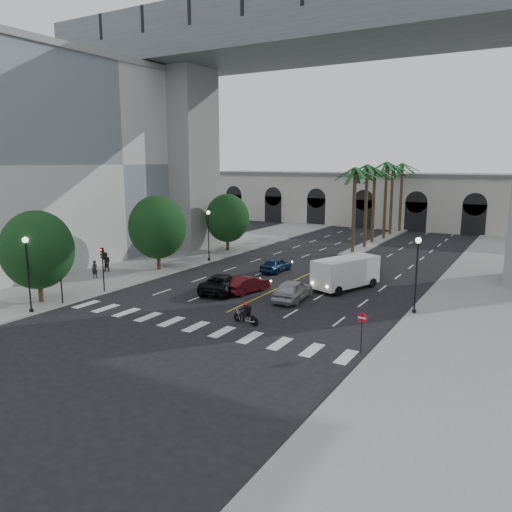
{
  "coord_description": "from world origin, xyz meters",
  "views": [
    {
      "loc": [
        18.44,
        -25.75,
        10.31
      ],
      "look_at": [
        0.07,
        6.0,
        3.34
      ],
      "focal_mm": 35.0,
      "sensor_mm": 36.0,
      "label": 1
    }
  ],
  "objects_px": {
    "lamp_post_right": "(417,269)",
    "car_b": "(247,284)",
    "car_c": "(223,283)",
    "do_not_enter_sign": "(362,324)",
    "traffic_signal_near": "(60,272)",
    "car_a": "(293,290)",
    "lamp_post_left_near": "(28,268)",
    "lamp_post_left_far": "(209,231)",
    "pedestrian_a": "(95,269)",
    "motorcycle_rider": "(247,314)",
    "cargo_van": "(345,272)",
    "traffic_signal_far": "(103,262)",
    "car_e": "(276,265)",
    "pedestrian_b": "(106,262)",
    "car_d": "(369,267)"
  },
  "relations": [
    {
      "from": "lamp_post_right",
      "to": "car_b",
      "type": "relative_size",
      "value": 1.29
    },
    {
      "from": "car_c",
      "to": "do_not_enter_sign",
      "type": "distance_m",
      "value": 15.51
    },
    {
      "from": "traffic_signal_near",
      "to": "do_not_enter_sign",
      "type": "height_order",
      "value": "traffic_signal_near"
    },
    {
      "from": "traffic_signal_near",
      "to": "car_a",
      "type": "height_order",
      "value": "traffic_signal_near"
    },
    {
      "from": "lamp_post_right",
      "to": "do_not_enter_sign",
      "type": "distance_m",
      "value": 8.78
    },
    {
      "from": "lamp_post_left_near",
      "to": "lamp_post_right",
      "type": "height_order",
      "value": "same"
    },
    {
      "from": "lamp_post_left_far",
      "to": "car_c",
      "type": "relative_size",
      "value": 1.0
    },
    {
      "from": "car_a",
      "to": "pedestrian_a",
      "type": "bearing_deg",
      "value": 4.52
    },
    {
      "from": "motorcycle_rider",
      "to": "cargo_van",
      "type": "height_order",
      "value": "cargo_van"
    },
    {
      "from": "traffic_signal_far",
      "to": "pedestrian_a",
      "type": "bearing_deg",
      "value": 145.46
    },
    {
      "from": "car_e",
      "to": "pedestrian_b",
      "type": "xyz_separation_m",
      "value": [
        -13.39,
        -8.56,
        0.4
      ]
    },
    {
      "from": "car_b",
      "to": "car_d",
      "type": "distance_m",
      "value": 12.88
    },
    {
      "from": "car_a",
      "to": "car_c",
      "type": "distance_m",
      "value": 5.94
    },
    {
      "from": "car_e",
      "to": "do_not_enter_sign",
      "type": "xyz_separation_m",
      "value": [
        13.57,
        -15.78,
        0.99
      ]
    },
    {
      "from": "car_b",
      "to": "cargo_van",
      "type": "relative_size",
      "value": 0.64
    },
    {
      "from": "lamp_post_right",
      "to": "car_e",
      "type": "bearing_deg",
      "value": 153.61
    },
    {
      "from": "motorcycle_rider",
      "to": "pedestrian_a",
      "type": "xyz_separation_m",
      "value": [
        -18.01,
        3.82,
        0.27
      ]
    },
    {
      "from": "lamp_post_right",
      "to": "traffic_signal_far",
      "type": "xyz_separation_m",
      "value": [
        -22.7,
        -6.5,
        -0.71
      ]
    },
    {
      "from": "motorcycle_rider",
      "to": "pedestrian_a",
      "type": "height_order",
      "value": "pedestrian_a"
    },
    {
      "from": "car_b",
      "to": "cargo_van",
      "type": "height_order",
      "value": "cargo_van"
    },
    {
      "from": "car_e",
      "to": "pedestrian_b",
      "type": "height_order",
      "value": "pedestrian_b"
    },
    {
      "from": "car_b",
      "to": "car_e",
      "type": "distance_m",
      "value": 8.03
    },
    {
      "from": "car_c",
      "to": "pedestrian_a",
      "type": "xyz_separation_m",
      "value": [
        -12.23,
        -2.08,
        0.19
      ]
    },
    {
      "from": "car_e",
      "to": "do_not_enter_sign",
      "type": "distance_m",
      "value": 20.83
    },
    {
      "from": "do_not_enter_sign",
      "to": "car_e",
      "type": "bearing_deg",
      "value": 132.35
    },
    {
      "from": "traffic_signal_near",
      "to": "pedestrian_b",
      "type": "distance_m",
      "value": 10.57
    },
    {
      "from": "traffic_signal_near",
      "to": "cargo_van",
      "type": "xyz_separation_m",
      "value": [
        16.17,
        14.79,
        -1.07
      ]
    },
    {
      "from": "traffic_signal_near",
      "to": "do_not_enter_sign",
      "type": "distance_m",
      "value": 21.9
    },
    {
      "from": "lamp_post_left_far",
      "to": "car_c",
      "type": "height_order",
      "value": "lamp_post_left_far"
    },
    {
      "from": "pedestrian_a",
      "to": "cargo_van",
      "type": "bearing_deg",
      "value": 4.71
    },
    {
      "from": "car_d",
      "to": "car_e",
      "type": "bearing_deg",
      "value": 11.42
    },
    {
      "from": "car_a",
      "to": "car_c",
      "type": "xyz_separation_m",
      "value": [
        -5.9,
        -0.65,
        -0.05
      ]
    },
    {
      "from": "car_c",
      "to": "cargo_van",
      "type": "relative_size",
      "value": 0.83
    },
    {
      "from": "pedestrian_b",
      "to": "lamp_post_right",
      "type": "bearing_deg",
      "value": -1.71
    },
    {
      "from": "traffic_signal_near",
      "to": "car_b",
      "type": "distance_m",
      "value": 13.99
    },
    {
      "from": "car_b",
      "to": "pedestrian_a",
      "type": "height_order",
      "value": "pedestrian_a"
    },
    {
      "from": "lamp_post_right",
      "to": "do_not_enter_sign",
      "type": "height_order",
      "value": "lamp_post_right"
    },
    {
      "from": "pedestrian_b",
      "to": "motorcycle_rider",
      "type": "bearing_deg",
      "value": -22.22
    },
    {
      "from": "motorcycle_rider",
      "to": "car_e",
      "type": "height_order",
      "value": "motorcycle_rider"
    },
    {
      "from": "car_e",
      "to": "pedestrian_b",
      "type": "relative_size",
      "value": 2.14
    },
    {
      "from": "lamp_post_left_near",
      "to": "motorcycle_rider",
      "type": "xyz_separation_m",
      "value": [
        13.9,
        5.58,
        -2.56
      ]
    },
    {
      "from": "lamp_post_left_near",
      "to": "do_not_enter_sign",
      "type": "xyz_separation_m",
      "value": [
        21.9,
        4.4,
        -1.55
      ]
    },
    {
      "from": "traffic_signal_far",
      "to": "cargo_van",
      "type": "distance_m",
      "value": 19.47
    },
    {
      "from": "pedestrian_a",
      "to": "car_a",
      "type": "bearing_deg",
      "value": -7.92
    },
    {
      "from": "traffic_signal_near",
      "to": "lamp_post_left_near",
      "type": "bearing_deg",
      "value": -92.29
    },
    {
      "from": "do_not_enter_sign",
      "to": "cargo_van",
      "type": "bearing_deg",
      "value": 115.26
    },
    {
      "from": "pedestrian_a",
      "to": "car_b",
      "type": "bearing_deg",
      "value": -4.71
    },
    {
      "from": "car_d",
      "to": "do_not_enter_sign",
      "type": "bearing_deg",
      "value": 95.18
    },
    {
      "from": "car_e",
      "to": "traffic_signal_far",
      "type": "bearing_deg",
      "value": 60.09
    },
    {
      "from": "lamp_post_right",
      "to": "car_b",
      "type": "bearing_deg",
      "value": -176.93
    }
  ]
}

